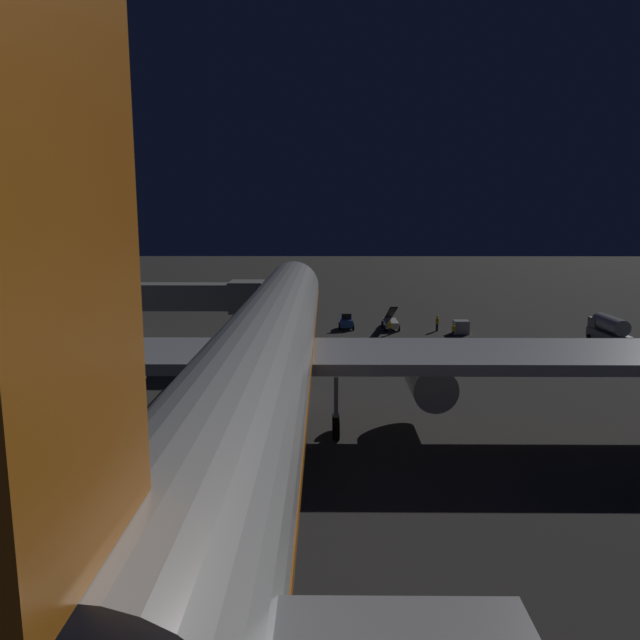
{
  "coord_description": "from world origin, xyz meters",
  "views": [
    {
      "loc": [
        -3.52,
        44.91,
        13.78
      ],
      "look_at": [
        -3.0,
        -14.23,
        3.5
      ],
      "focal_mm": 34.08,
      "sensor_mm": 36.0,
      "label": 1
    }
  ],
  "objects_px": {
    "ground_crew_near_nose_gear": "(390,327)",
    "ground_crew_by_tug": "(437,323)",
    "apron_floodlight_mast": "(67,249)",
    "baggage_tug_lead": "(346,323)",
    "baggage_container_near_belt": "(461,327)",
    "traffic_cone_nose_starboard": "(276,333)",
    "fuel_tanker": "(609,329)",
    "jet_bridge": "(168,297)",
    "belt_loader": "(391,322)",
    "airliner_at_gate": "(267,348)",
    "ground_crew_by_belt_loader": "(453,331)",
    "traffic_cone_nose_port": "(314,333)"
  },
  "relations": [
    {
      "from": "baggage_container_near_belt",
      "to": "traffic_cone_nose_starboard",
      "type": "bearing_deg",
      "value": 2.75
    },
    {
      "from": "ground_crew_near_nose_gear",
      "to": "ground_crew_by_belt_loader",
      "type": "relative_size",
      "value": 0.97
    },
    {
      "from": "ground_crew_near_nose_gear",
      "to": "ground_crew_by_tug",
      "type": "xyz_separation_m",
      "value": [
        -5.93,
        -2.42,
        0.06
      ]
    },
    {
      "from": "jet_bridge",
      "to": "ground_crew_by_belt_loader",
      "type": "xyz_separation_m",
      "value": [
        -29.66,
        -8.55,
        -4.92
      ]
    },
    {
      "from": "traffic_cone_nose_port",
      "to": "jet_bridge",
      "type": "bearing_deg",
      "value": 37.86
    },
    {
      "from": "traffic_cone_nose_port",
      "to": "traffic_cone_nose_starboard",
      "type": "relative_size",
      "value": 1.0
    },
    {
      "from": "apron_floodlight_mast",
      "to": "baggage_tug_lead",
      "type": "xyz_separation_m",
      "value": [
        -31.6,
        -4.7,
        -9.15
      ]
    },
    {
      "from": "apron_floodlight_mast",
      "to": "ground_crew_by_belt_loader",
      "type": "xyz_separation_m",
      "value": [
        -43.38,
        1.34,
        -8.94
      ]
    },
    {
      "from": "ground_crew_near_nose_gear",
      "to": "ground_crew_by_belt_loader",
      "type": "distance_m",
      "value": 7.28
    },
    {
      "from": "ground_crew_by_belt_loader",
      "to": "baggage_container_near_belt",
      "type": "bearing_deg",
      "value": -115.58
    },
    {
      "from": "ground_crew_near_nose_gear",
      "to": "ground_crew_by_tug",
      "type": "height_order",
      "value": "ground_crew_by_tug"
    },
    {
      "from": "belt_loader",
      "to": "traffic_cone_nose_port",
      "type": "xyz_separation_m",
      "value": [
        9.31,
        3.88,
        -0.57
      ]
    },
    {
      "from": "ground_crew_near_nose_gear",
      "to": "airliner_at_gate",
      "type": "bearing_deg",
      "value": 71.71
    },
    {
      "from": "jet_bridge",
      "to": "belt_loader",
      "type": "bearing_deg",
      "value": -147.66
    },
    {
      "from": "belt_loader",
      "to": "ground_crew_by_tug",
      "type": "bearing_deg",
      "value": 166.46
    },
    {
      "from": "ground_crew_by_tug",
      "to": "ground_crew_near_nose_gear",
      "type": "bearing_deg",
      "value": 22.22
    },
    {
      "from": "ground_crew_by_tug",
      "to": "belt_loader",
      "type": "bearing_deg",
      "value": -13.54
    },
    {
      "from": "belt_loader",
      "to": "ground_crew_near_nose_gear",
      "type": "xyz_separation_m",
      "value": [
        0.49,
        3.73,
        0.12
      ]
    },
    {
      "from": "jet_bridge",
      "to": "fuel_tanker",
      "type": "xyz_separation_m",
      "value": [
        -45.71,
        -5.88,
        -4.26
      ]
    },
    {
      "from": "jet_bridge",
      "to": "airliner_at_gate",
      "type": "bearing_deg",
      "value": 117.82
    },
    {
      "from": "baggage_container_near_belt",
      "to": "traffic_cone_nose_starboard",
      "type": "xyz_separation_m",
      "value": [
        21.68,
        1.04,
        -0.5
      ]
    },
    {
      "from": "fuel_tanker",
      "to": "belt_loader",
      "type": "bearing_deg",
      "value": -21.59
    },
    {
      "from": "traffic_cone_nose_starboard",
      "to": "fuel_tanker",
      "type": "bearing_deg",
      "value": 172.13
    },
    {
      "from": "airliner_at_gate",
      "to": "ground_crew_near_nose_gear",
      "type": "distance_m",
      "value": 35.45
    },
    {
      "from": "airliner_at_gate",
      "to": "ground_crew_near_nose_gear",
      "type": "xyz_separation_m",
      "value": [
        -11.02,
        -33.34,
        -4.84
      ]
    },
    {
      "from": "baggage_container_near_belt",
      "to": "baggage_tug_lead",
      "type": "bearing_deg",
      "value": -11.35
    },
    {
      "from": "fuel_tanker",
      "to": "baggage_tug_lead",
      "type": "bearing_deg",
      "value": -17.4
    },
    {
      "from": "jet_bridge",
      "to": "belt_loader",
      "type": "xyz_separation_m",
      "value": [
        -23.29,
        -14.75,
        -5.06
      ]
    },
    {
      "from": "airliner_at_gate",
      "to": "traffic_cone_nose_starboard",
      "type": "relative_size",
      "value": 125.38
    },
    {
      "from": "airliner_at_gate",
      "to": "ground_crew_by_belt_loader",
      "type": "distance_m",
      "value": 36.0
    },
    {
      "from": "ground_crew_by_tug",
      "to": "traffic_cone_nose_port",
      "type": "distance_m",
      "value": 14.99
    },
    {
      "from": "apron_floodlight_mast",
      "to": "ground_crew_by_belt_loader",
      "type": "distance_m",
      "value": 44.31
    },
    {
      "from": "ground_crew_near_nose_gear",
      "to": "traffic_cone_nose_starboard",
      "type": "height_order",
      "value": "ground_crew_near_nose_gear"
    },
    {
      "from": "ground_crew_near_nose_gear",
      "to": "baggage_container_near_belt",
      "type": "bearing_deg",
      "value": -173.98
    },
    {
      "from": "baggage_tug_lead",
      "to": "fuel_tanker",
      "type": "bearing_deg",
      "value": 162.6
    },
    {
      "from": "baggage_container_near_belt",
      "to": "ground_crew_by_belt_loader",
      "type": "distance_m",
      "value": 3.73
    },
    {
      "from": "airliner_at_gate",
      "to": "apron_floodlight_mast",
      "type": "height_order",
      "value": "airliner_at_gate"
    },
    {
      "from": "baggage_tug_lead",
      "to": "ground_crew_by_tug",
      "type": "height_order",
      "value": "baggage_tug_lead"
    },
    {
      "from": "airliner_at_gate",
      "to": "fuel_tanker",
      "type": "distance_m",
      "value": 44.31
    },
    {
      "from": "ground_crew_by_belt_loader",
      "to": "ground_crew_by_tug",
      "type": "relative_size",
      "value": 0.97
    },
    {
      "from": "apron_floodlight_mast",
      "to": "ground_crew_by_tug",
      "type": "relative_size",
      "value": 9.19
    },
    {
      "from": "baggage_container_near_belt",
      "to": "ground_crew_near_nose_gear",
      "type": "bearing_deg",
      "value": 6.02
    },
    {
      "from": "belt_loader",
      "to": "traffic_cone_nose_starboard",
      "type": "distance_m",
      "value": 14.26
    },
    {
      "from": "apron_floodlight_mast",
      "to": "traffic_cone_nose_starboard",
      "type": "distance_m",
      "value": 25.24
    },
    {
      "from": "fuel_tanker",
      "to": "traffic_cone_nose_starboard",
      "type": "relative_size",
      "value": 11.88
    },
    {
      "from": "jet_bridge",
      "to": "traffic_cone_nose_port",
      "type": "bearing_deg",
      "value": -142.14
    },
    {
      "from": "baggage_container_near_belt",
      "to": "ground_crew_near_nose_gear",
      "type": "relative_size",
      "value": 0.98
    },
    {
      "from": "airliner_at_gate",
      "to": "fuel_tanker",
      "type": "xyz_separation_m",
      "value": [
        -33.92,
        -28.2,
        -4.15
      ]
    },
    {
      "from": "ground_crew_near_nose_gear",
      "to": "ground_crew_by_tug",
      "type": "distance_m",
      "value": 6.4
    },
    {
      "from": "traffic_cone_nose_port",
      "to": "ground_crew_by_tug",
      "type": "bearing_deg",
      "value": -170.12
    }
  ]
}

